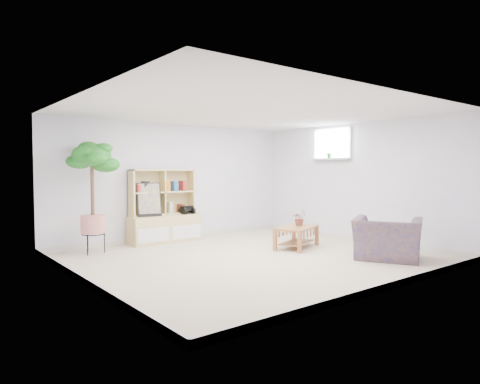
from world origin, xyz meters
TOP-DOWN VIEW (x-y plane):
  - floor at (0.00, 0.00)m, footprint 5.50×5.00m
  - ceiling at (0.00, 0.00)m, footprint 5.50×5.00m
  - walls at (0.00, 0.00)m, footprint 5.51×5.01m
  - baseboard at (0.00, 0.00)m, footprint 5.50×5.00m
  - window at (2.73, 0.60)m, footprint 0.10×0.98m
  - window_sill at (2.67, 0.60)m, footprint 0.14×1.00m
  - storage_unit at (-0.40, 2.24)m, footprint 1.46×0.49m
  - poster at (-0.77, 2.20)m, footprint 0.49×0.20m
  - toy_truck at (0.05, 2.14)m, footprint 0.35×0.25m
  - coffee_table at (1.21, 0.15)m, footprint 1.11×0.87m
  - table_plant at (1.33, 0.21)m, footprint 0.27×0.23m
  - floor_tree at (-1.94, 1.98)m, footprint 0.92×0.92m
  - armchair at (1.63, -1.46)m, footprint 1.28×1.34m
  - sill_plant at (2.67, 0.62)m, footprint 0.16×0.14m

SIDE VIEW (x-z plane):
  - floor at x=0.00m, z-range -0.01..0.01m
  - baseboard at x=0.00m, z-range 0.00..0.10m
  - coffee_table at x=1.21m, z-range 0.00..0.40m
  - armchair at x=1.63m, z-range 0.00..0.77m
  - table_plant at x=1.33m, z-range 0.40..0.69m
  - toy_truck at x=0.05m, z-range 0.55..0.73m
  - storage_unit at x=-0.40m, z-range 0.00..1.46m
  - poster at x=-0.77m, z-range 0.55..1.20m
  - floor_tree at x=-1.94m, z-range 0.00..1.95m
  - walls at x=0.00m, z-range 0.00..2.40m
  - window_sill at x=2.67m, z-range 1.66..1.70m
  - sill_plant at x=2.67m, z-range 1.70..1.94m
  - window at x=2.73m, z-range 1.66..2.34m
  - ceiling at x=0.00m, z-range 2.40..2.40m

